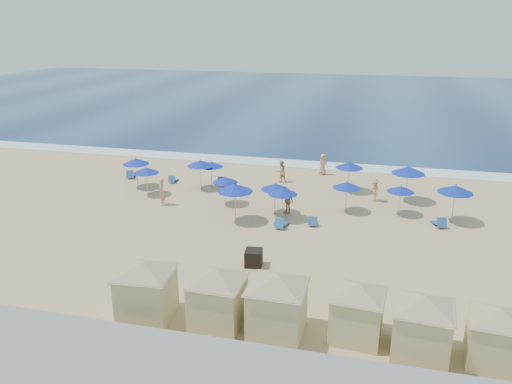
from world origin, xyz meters
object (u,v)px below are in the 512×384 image
at_px(umbrella_1, 136,161).
at_px(umbrella_10, 401,189).
at_px(trash_bin, 254,258).
at_px(beachgoer_2, 287,201).
at_px(umbrella_8, 347,185).
at_px(beachgoer_4, 323,164).
at_px(cabana_5, 497,329).
at_px(umbrella_0, 146,170).
at_px(umbrella_2, 200,163).
at_px(umbrella_11, 456,189).
at_px(umbrella_7, 349,165).
at_px(cabana_3, 358,304).
at_px(cabana_1, 217,290).
at_px(umbrella_6, 283,191).
at_px(umbrella_4, 211,164).
at_px(umbrella_12, 235,188).
at_px(umbrella_5, 275,187).
at_px(umbrella_9, 408,170).
at_px(cabana_2, 277,296).
at_px(umbrella_3, 225,180).
at_px(beachgoer_3, 374,190).
at_px(cabana_0, 146,282).
at_px(beachgoer_1, 281,171).
at_px(cabana_4, 423,318).
at_px(beachgoer_0, 162,192).

xyz_separation_m(umbrella_1, umbrella_10, (19.21, -1.12, -0.27)).
relative_size(trash_bin, beachgoer_2, 0.50).
xyz_separation_m(umbrella_8, beachgoer_4, (-2.46, 8.06, -0.97)).
distance_m(cabana_5, umbrella_0, 25.23).
xyz_separation_m(umbrella_2, umbrella_11, (17.60, -2.46, 0.19)).
relative_size(umbrella_7, beachgoer_2, 1.36).
height_order(cabana_3, umbrella_8, cabana_3).
distance_m(cabana_1, beachgoer_4, 22.60).
relative_size(umbrella_6, beachgoer_2, 1.26).
xyz_separation_m(cabana_5, umbrella_1, (-22.21, 15.84, 0.56)).
distance_m(umbrella_2, umbrella_8, 11.19).
distance_m(umbrella_1, umbrella_8, 15.85).
bearing_deg(umbrella_4, umbrella_7, 8.65).
bearing_deg(umbrella_11, umbrella_2, 172.04).
relative_size(umbrella_12, beachgoer_2, 1.50).
bearing_deg(umbrella_4, umbrella_6, -37.76).
relative_size(umbrella_5, umbrella_9, 0.81).
relative_size(umbrella_11, beachgoer_2, 1.46).
relative_size(cabana_1, cabana_2, 0.96).
relative_size(umbrella_3, beachgoer_3, 1.22).
bearing_deg(cabana_0, umbrella_9, 57.56).
xyz_separation_m(cabana_2, beachgoer_3, (3.46, 16.96, -0.84)).
bearing_deg(umbrella_12, umbrella_0, 156.12).
height_order(cabana_3, umbrella_9, cabana_3).
bearing_deg(cabana_3, beachgoer_4, 100.04).
xyz_separation_m(cabana_3, umbrella_7, (-1.58, 18.21, 0.52)).
bearing_deg(umbrella_10, umbrella_7, 132.05).
xyz_separation_m(umbrella_5, beachgoer_3, (6.27, 3.98, -1.03)).
distance_m(umbrella_2, beachgoer_2, 8.11).
bearing_deg(umbrella_12, umbrella_5, 42.18).
bearing_deg(umbrella_8, cabana_5, -66.02).
height_order(cabana_5, umbrella_3, cabana_5).
bearing_deg(cabana_1, trash_bin, 88.47).
bearing_deg(cabana_0, beachgoer_1, 84.71).
bearing_deg(umbrella_11, cabana_4, -101.03).
bearing_deg(umbrella_6, umbrella_0, 167.58).
height_order(umbrella_4, beachgoer_0, umbrella_4).
distance_m(cabana_3, umbrella_0, 21.03).
bearing_deg(umbrella_7, umbrella_0, -163.30).
xyz_separation_m(umbrella_1, umbrella_4, (5.51, 1.27, -0.21)).
height_order(cabana_3, umbrella_2, cabana_3).
height_order(cabana_0, umbrella_6, cabana_0).
bearing_deg(cabana_5, cabana_0, -179.10).
relative_size(umbrella_1, beachgoer_0, 1.25).
xyz_separation_m(cabana_2, umbrella_4, (-8.59, 17.14, 0.16)).
relative_size(umbrella_9, umbrella_10, 1.30).
bearing_deg(cabana_4, trash_bin, 144.72).
xyz_separation_m(cabana_5, beachgoer_1, (-11.85, 19.75, -0.61)).
bearing_deg(umbrella_5, umbrella_10, 12.54).
bearing_deg(beachgoer_2, umbrella_4, -176.05).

